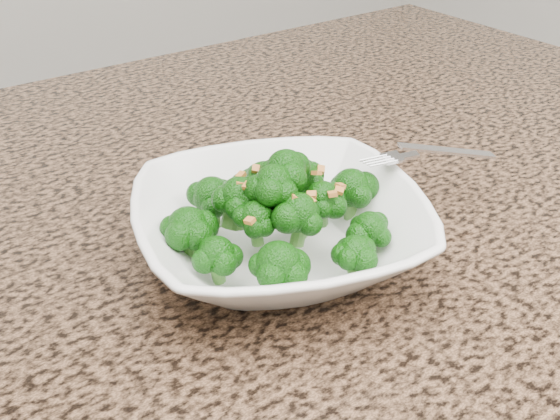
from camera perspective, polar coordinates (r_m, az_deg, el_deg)
granite_counter at (r=0.64m, az=-9.03°, el=-5.22°), size 1.64×1.04×0.03m
bowl at (r=0.61m, az=0.00°, el=-1.57°), size 0.32×0.32×0.06m
broccoli_pile at (r=0.58m, az=-0.00°, el=3.70°), size 0.22×0.22×0.06m
garlic_topping at (r=0.56m, az=0.00°, el=6.87°), size 0.13×0.13×0.01m
fork at (r=0.66m, az=10.53°, el=4.39°), size 0.17×0.09×0.01m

